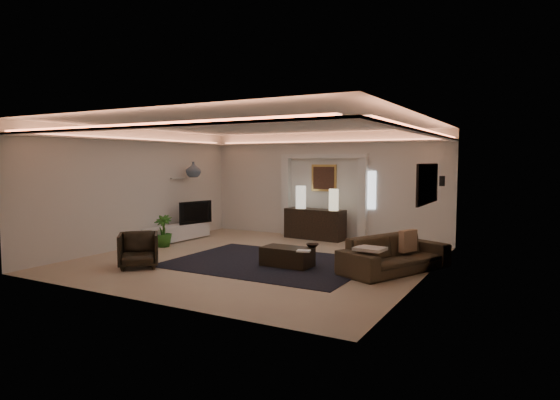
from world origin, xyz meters
The scene contains 33 objects.
floor centered at (0.00, 0.00, 0.00)m, with size 7.00×7.00×0.00m, color tan.
ceiling centered at (0.00, 0.00, 2.90)m, with size 7.00×7.00×0.00m, color white.
wall_back centered at (0.00, 3.50, 1.45)m, with size 7.00×7.00×0.00m, color silver.
wall_front centered at (0.00, -3.50, 1.45)m, with size 7.00×7.00×0.00m, color silver.
wall_left centered at (-3.50, 0.00, 1.45)m, with size 7.00×7.00×0.00m, color silver.
wall_right centered at (3.50, 0.00, 1.45)m, with size 7.00×7.00×0.00m, color silver.
cove_soffit centered at (0.00, 0.00, 2.62)m, with size 7.00×7.00×0.04m, color silver.
daylight_slit centered at (1.35, 3.48, 1.35)m, with size 0.25×0.03×1.00m, color white.
area_rug centered at (0.40, -0.20, 0.01)m, with size 4.00×3.00×0.01m, color black.
pilaster_left centered at (-1.15, 3.40, 1.10)m, with size 0.22×0.20×2.20m, color silver.
pilaster_right centered at (1.15, 3.40, 1.10)m, with size 0.22×0.20×2.20m, color silver.
alcove_header centered at (0.00, 3.40, 2.25)m, with size 2.52×0.20×0.12m, color silver.
painting_frame centered at (0.00, 3.47, 1.65)m, with size 0.74×0.04×0.74m, color tan.
painting_canvas centered at (0.00, 3.44, 1.65)m, with size 0.62×0.02×0.62m, color #4C2D1E.
art_panel_frame centered at (3.47, 0.30, 1.70)m, with size 0.04×1.64×0.74m, color black.
art_panel_gold centered at (3.44, 0.30, 1.70)m, with size 0.02×1.50×0.62m, color tan.
wall_sconce centered at (3.38, 2.20, 1.68)m, with size 0.12×0.12×0.22m, color black.
wall_niche centered at (-3.44, 1.40, 1.65)m, with size 0.10×0.55×0.04m, color silver.
console centered at (-0.08, 3.06, 0.40)m, with size 1.66×0.52×0.83m, color black.
lamp_left centered at (-0.50, 3.04, 1.09)m, with size 0.28×0.28×0.62m, color silver.
lamp_right centered at (0.51, 2.96, 1.09)m, with size 0.25×0.25×0.57m, color #F9EABC.
media_ledge centered at (-3.15, 1.00, 0.23)m, with size 0.51×2.06×0.39m, color white.
tv centered at (-3.03, 1.54, 0.75)m, with size 0.14×1.06×0.61m, color black.
figurine centered at (-3.15, 2.03, 0.64)m, with size 0.13×0.13×0.36m, color #32221C.
ginger_jar centered at (-3.12, 1.67, 1.88)m, with size 0.41×0.41×0.43m, color slate.
plant centered at (-2.86, 0.16, 0.39)m, with size 0.44×0.44×0.78m, color #275C19.
sofa centered at (2.89, 0.30, 0.34)m, with size 0.91×2.32×0.68m, color #522B20.
throw_blanket centered at (2.66, -0.51, 0.55)m, with size 0.51×0.42×0.06m, color #F2E7B7.
throw_pillow centered at (3.04, 0.68, 0.55)m, with size 0.13×0.43×0.43m, color #A77D5A.
coffee_table centered at (0.88, -0.33, 0.20)m, with size 1.00×0.55×0.37m, color black.
bowl centered at (1.31, -0.06, 0.44)m, with size 0.26×0.26×0.06m, color black.
magazine centered at (1.38, -0.60, 0.42)m, with size 0.26×0.19×0.03m, color white.
armchair centered at (-1.68, -1.83, 0.35)m, with size 0.75×0.77×0.70m, color #342E22.
Camera 1 is at (5.35, -8.70, 2.12)m, focal length 30.74 mm.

